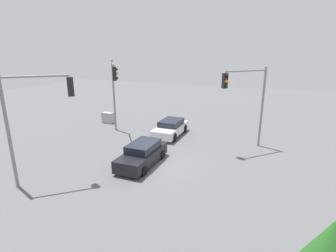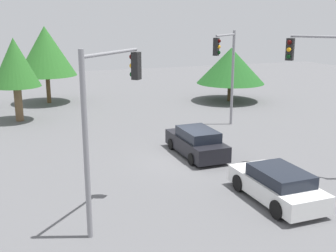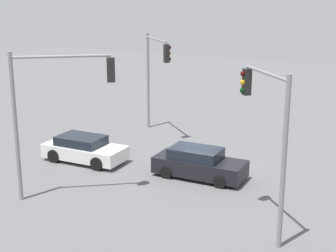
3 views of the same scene
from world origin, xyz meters
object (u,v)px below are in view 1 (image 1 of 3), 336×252
Objects in this scene: sedan_white at (171,128)px; electrical_cabinet at (108,118)px; sedan_dark at (142,154)px; traffic_signal_cross at (114,85)px; traffic_signal_main at (248,94)px; traffic_signal_aux at (33,110)px.

sedan_white reaches higher than electrical_cabinet.
sedan_dark is 7.87m from traffic_signal_cross.
electrical_cabinet is at bearing -43.77° from sedan_dark.
sedan_dark is 0.72× the size of traffic_signal_main.
sedan_white is at bearing -54.02° from traffic_signal_main.
traffic_signal_main reaches higher than electrical_cabinet.
sedan_dark is 0.71× the size of traffic_signal_aux.
traffic_signal_cross is at bearing -42.70° from sedan_dark.
electrical_cabinet is (3.12, -3.17, -3.97)m from traffic_signal_cross.
traffic_signal_aux reaches higher than sedan_dark.
sedan_dark is (-0.55, 6.49, 0.03)m from sedan_white.
sedan_white is 0.70× the size of traffic_signal_aux.
sedan_white is 6.20m from traffic_signal_cross.
traffic_signal_main is at bearing 58.95° from traffic_signal_cross.
traffic_signal_aux is at bearing 108.11° from electrical_cabinet.
traffic_signal_cross is (4.51, 1.82, 3.84)m from sedan_white.
traffic_signal_cross is 1.03× the size of traffic_signal_aux.
sedan_dark is at bearing 11.54° from traffic_signal_cross.
traffic_signal_aux reaches higher than traffic_signal_main.
traffic_signal_cross is at bearing 53.50° from traffic_signal_aux.
traffic_signal_main is (-6.00, -5.58, 3.57)m from sedan_dark.
traffic_signal_cross reaches higher than traffic_signal_aux.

